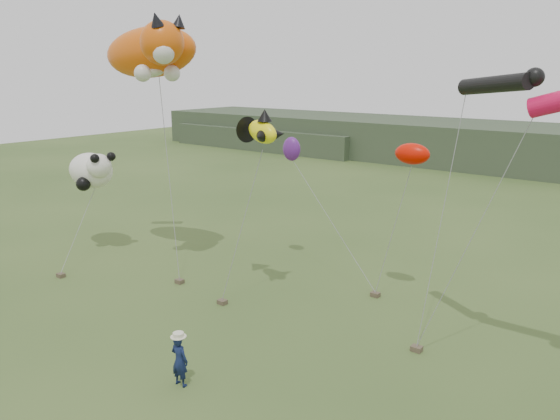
{
  "coord_description": "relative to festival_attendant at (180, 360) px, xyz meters",
  "views": [
    {
      "loc": [
        11.47,
        -9.96,
        8.92
      ],
      "look_at": [
        1.38,
        3.0,
        4.77
      ],
      "focal_mm": 35.0,
      "sensor_mm": 36.0,
      "label": 1
    }
  ],
  "objects": [
    {
      "name": "panda_kite",
      "position": [
        -13.07,
        6.09,
        3.34
      ],
      "size": [
        3.17,
        2.05,
        1.97
      ],
      "color": "white",
      "rests_on": "ground"
    },
    {
      "name": "tube_kites",
      "position": [
        7.72,
        7.15,
        7.71
      ],
      "size": [
        5.64,
        2.3,
        1.42
      ],
      "color": "black",
      "rests_on": "ground"
    },
    {
      "name": "fish_kite",
      "position": [
        -2.68,
        6.62,
        5.98
      ],
      "size": [
        2.78,
        1.82,
        1.39
      ],
      "color": "#FFF50E",
      "rests_on": "ground"
    },
    {
      "name": "sandbag_anchors",
      "position": [
        -2.78,
        5.69,
        -0.7
      ],
      "size": [
        15.79,
        7.01,
        0.18
      ],
      "color": "brown",
      "rests_on": "ground"
    },
    {
      "name": "ground",
      "position": [
        -0.38,
        0.48,
        -0.79
      ],
      "size": [
        120.0,
        120.0,
        0.0
      ],
      "primitive_type": "plane",
      "color": "#385123",
      "rests_on": "ground"
    },
    {
      "name": "headland",
      "position": [
        -3.5,
        45.17,
        1.13
      ],
      "size": [
        90.0,
        13.0,
        4.0
      ],
      "color": "#2D3D28",
      "rests_on": "ground"
    },
    {
      "name": "festival_attendant",
      "position": [
        0.0,
        0.0,
        0.0
      ],
      "size": [
        0.61,
        0.42,
        1.59
      ],
      "primitive_type": "imported",
      "rotation": [
        0.0,
        0.0,
        3.22
      ],
      "color": "#111B41",
      "rests_on": "ground"
    },
    {
      "name": "misc_kites",
      "position": [
        -0.17,
        10.28,
        4.94
      ],
      "size": [
        7.42,
        1.37,
        1.37
      ],
      "color": "red",
      "rests_on": "ground"
    },
    {
      "name": "cat_kite",
      "position": [
        -9.02,
        7.04,
        9.05
      ],
      "size": [
        6.6,
        3.55,
        2.86
      ],
      "color": "#DB550A",
      "rests_on": "ground"
    }
  ]
}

